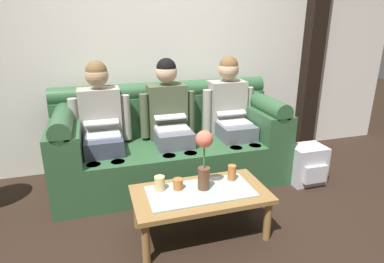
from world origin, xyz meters
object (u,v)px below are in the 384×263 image
(person_left, at_px, (101,123))
(person_right, at_px, (231,112))
(person_middle, at_px, (170,117))
(couch, at_px, (170,144))
(cup_far_center, at_px, (232,173))
(flower_vase, at_px, (204,155))
(cup_near_left, at_px, (178,184))
(coffee_table, at_px, (200,197))
(cup_near_right, at_px, (160,183))
(backpack_right, at_px, (307,165))

(person_left, height_order, person_right, same)
(person_middle, bearing_deg, couch, 90.00)
(person_middle, relative_size, cup_far_center, 10.02)
(flower_vase, bearing_deg, cup_near_left, 165.46)
(couch, bearing_deg, person_middle, -90.00)
(person_middle, relative_size, cup_near_left, 14.88)
(person_left, relative_size, cup_near_left, 14.88)
(flower_vase, distance_m, cup_near_left, 0.30)
(coffee_table, xyz_separation_m, cup_near_right, (-0.29, 0.10, 0.11))
(flower_vase, xyz_separation_m, backpack_right, (1.25, 0.45, -0.44))
(cup_far_center, bearing_deg, person_right, 67.85)
(flower_vase, bearing_deg, cup_far_center, 15.19)
(person_right, xyz_separation_m, cup_near_right, (-0.94, -0.87, -0.24))
(person_left, height_order, backpack_right, person_left)
(cup_near_left, bearing_deg, backpack_right, 15.77)
(coffee_table, bearing_deg, cup_near_left, 153.39)
(couch, bearing_deg, backpack_right, -21.21)
(coffee_table, relative_size, cup_near_left, 12.26)
(cup_near_right, relative_size, cup_far_center, 0.88)
(couch, height_order, cup_far_center, couch)
(person_right, relative_size, cup_near_right, 11.38)
(couch, xyz_separation_m, cup_near_right, (-0.29, -0.87, 0.05))
(flower_vase, distance_m, cup_far_center, 0.34)
(person_left, height_order, cup_near_right, person_left)
(person_middle, distance_m, coffee_table, 1.03)
(flower_vase, bearing_deg, person_right, 57.01)
(couch, distance_m, cup_far_center, 0.93)
(person_left, bearing_deg, backpack_right, -14.34)
(person_left, relative_size, cup_far_center, 10.02)
(person_left, distance_m, cup_near_right, 0.97)
(cup_near_right, xyz_separation_m, cup_far_center, (0.58, -0.01, 0.01))
(person_left, relative_size, cup_near_right, 11.38)
(cup_near_left, bearing_deg, person_middle, 80.41)
(person_middle, xyz_separation_m, person_right, (0.65, 0.00, -0.00))
(flower_vase, bearing_deg, person_middle, 92.10)
(person_left, xyz_separation_m, cup_near_left, (0.50, -0.90, -0.25))
(cup_near_left, bearing_deg, person_right, 48.28)
(person_middle, bearing_deg, person_left, -180.00)
(cup_far_center, bearing_deg, person_middle, 108.44)
(person_right, bearing_deg, couch, 179.69)
(backpack_right, bearing_deg, cup_near_right, -166.50)
(person_left, relative_size, backpack_right, 3.17)
(person_right, bearing_deg, cup_far_center, -112.15)
(couch, xyz_separation_m, person_middle, (0.00, -0.00, 0.29))
(person_right, relative_size, backpack_right, 3.17)
(person_middle, height_order, person_right, same)
(person_left, relative_size, flower_vase, 2.66)
(coffee_table, height_order, backpack_right, backpack_right)
(person_left, xyz_separation_m, backpack_right, (1.93, -0.49, -0.47))
(cup_near_right, bearing_deg, flower_vase, -13.53)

